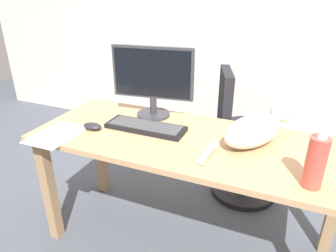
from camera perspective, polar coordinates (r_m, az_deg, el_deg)
The scene contains 10 objects.
ground_plane at distance 2.01m, azimuth 3.44°, elevation -20.74°, with size 8.00×8.00×0.00m, color #474C56.
back_wall at distance 2.89m, azimuth 15.18°, elevation 21.39°, with size 6.00×0.04×2.60m, color beige.
desk at distance 1.63m, azimuth 3.98°, elevation -5.49°, with size 1.65×0.64×0.71m.
office_chair at distance 2.23m, azimuth 13.41°, elevation -3.30°, with size 0.50×0.48×0.93m.
monitor at distance 1.79m, azimuth -2.87°, elevation 8.68°, with size 0.48×0.20×0.42m.
keyboard at distance 1.68m, azimuth -4.17°, elevation -0.18°, with size 0.44×0.15×0.03m.
cat at distance 1.56m, azimuth 16.09°, elevation -0.44°, with size 0.36×0.53×0.20m.
computer_mouse at distance 1.73m, azimuth -13.91°, elevation -0.04°, with size 0.11×0.06×0.04m, color #232328.
paper_sheet at distance 1.73m, azimuth -20.10°, elevation -1.49°, with size 0.21×0.30×0.00m, color white.
water_bottle at distance 1.30m, azimuth 25.81°, elevation -6.03°, with size 0.08×0.08×0.24m.
Camera 1 is at (0.44, -1.34, 1.43)m, focal length 32.74 mm.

